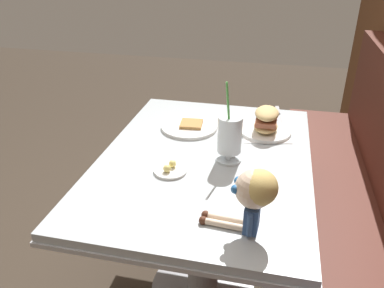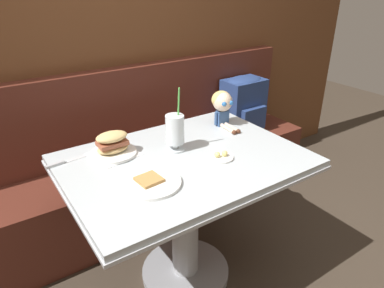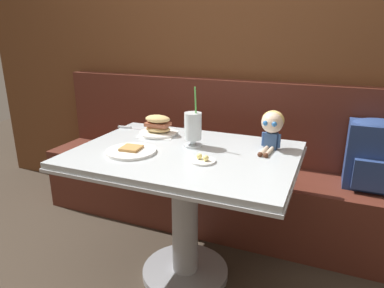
{
  "view_description": "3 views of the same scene",
  "coord_description": "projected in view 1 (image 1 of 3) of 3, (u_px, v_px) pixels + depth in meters",
  "views": [
    {
      "loc": [
        1.29,
        0.42,
        1.48
      ],
      "look_at": [
        0.08,
        0.15,
        0.83
      ],
      "focal_mm": 36.43,
      "sensor_mm": 36.0,
      "label": 1
    },
    {
      "loc": [
        -0.78,
        -1.04,
        1.52
      ],
      "look_at": [
        0.07,
        0.21,
        0.78
      ],
      "focal_mm": 32.74,
      "sensor_mm": 36.0,
      "label": 2
    },
    {
      "loc": [
        0.68,
        -1.34,
        1.32
      ],
      "look_at": [
        0.05,
        0.15,
        0.79
      ],
      "focal_mm": 32.76,
      "sensor_mm": 36.0,
      "label": 3
    }
  ],
  "objects": [
    {
      "name": "booth_bench",
      "position": [
        356.0,
        262.0,
        1.57
      ],
      "size": [
        2.6,
        0.48,
        1.0
      ],
      "color": "#512319",
      "rests_on": "ground"
    },
    {
      "name": "sandwich_plate",
      "position": [
        266.0,
        123.0,
        1.67
      ],
      "size": [
        0.23,
        0.23,
        0.12
      ],
      "color": "white",
      "rests_on": "diner_table"
    },
    {
      "name": "seated_doll",
      "position": [
        254.0,
        192.0,
        1.07
      ],
      "size": [
        0.12,
        0.22,
        0.2
      ],
      "color": "#385689",
      "rests_on": "diner_table"
    },
    {
      "name": "toast_plate",
      "position": [
        189.0,
        126.0,
        1.73
      ],
      "size": [
        0.25,
        0.25,
        0.03
      ],
      "color": "white",
      "rests_on": "diner_table"
    },
    {
      "name": "butter_knife",
      "position": [
        278.0,
        113.0,
        1.88
      ],
      "size": [
        0.24,
        0.05,
        0.01
      ],
      "color": "silver",
      "rests_on": "diner_table"
    },
    {
      "name": "butter_saucer",
      "position": [
        170.0,
        170.0,
        1.4
      ],
      "size": [
        0.12,
        0.12,
        0.04
      ],
      "color": "white",
      "rests_on": "diner_table"
    },
    {
      "name": "milkshake_glass",
      "position": [
        230.0,
        137.0,
        1.44
      ],
      "size": [
        0.1,
        0.1,
        0.32
      ],
      "color": "silver",
      "rests_on": "diner_table"
    },
    {
      "name": "ground_plane",
      "position": [
        166.0,
        286.0,
        1.88
      ],
      "size": [
        8.0,
        8.0,
        0.0
      ],
      "primitive_type": "plane",
      "color": "#382D23"
    },
    {
      "name": "diner_table",
      "position": [
        204.0,
        198.0,
        1.6
      ],
      "size": [
        1.11,
        0.81,
        0.74
      ],
      "color": "#B2BCC1",
      "rests_on": "ground"
    }
  ]
}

